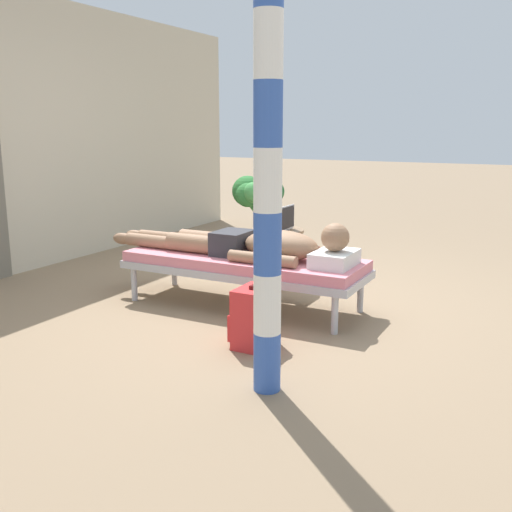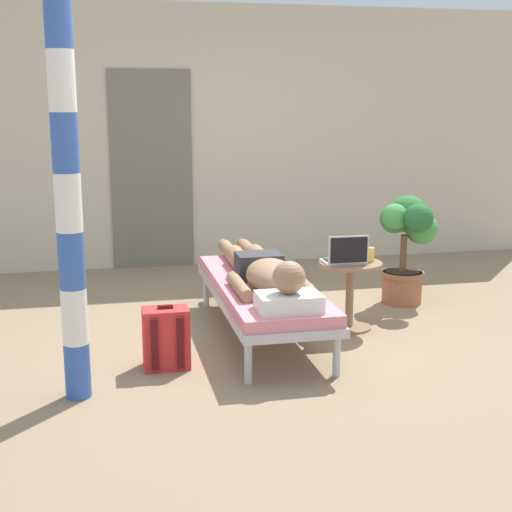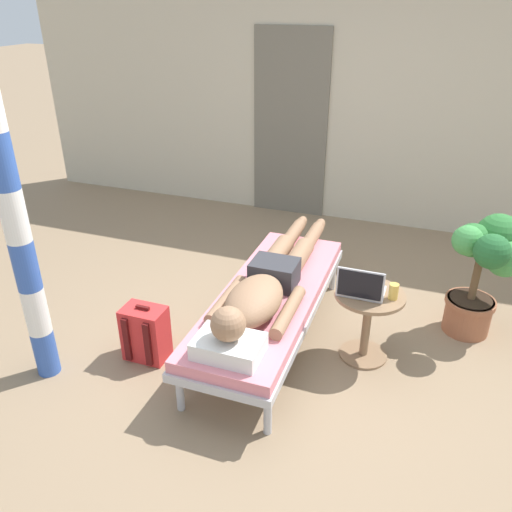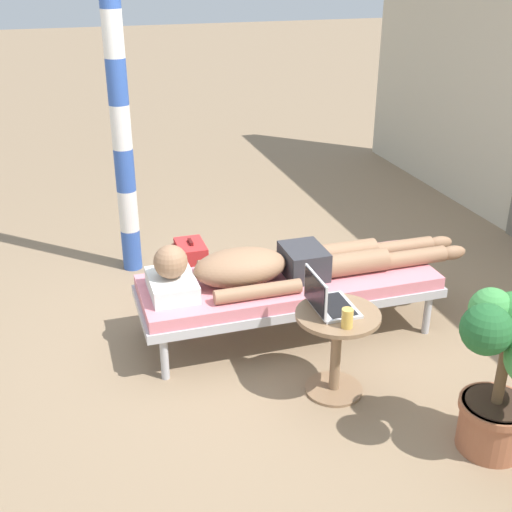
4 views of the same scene
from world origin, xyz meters
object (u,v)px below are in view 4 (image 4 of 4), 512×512
person_reclining (276,265)px  laptop (326,300)px  porch_post (121,127)px  lounge_chair (289,286)px  side_table (337,339)px  backpack (192,268)px  drink_glass (347,318)px

person_reclining → laptop: bearing=6.9°
porch_post → person_reclining: bearing=30.7°
porch_post → lounge_chair: bearing=33.6°
porch_post → side_table: bearing=24.3°
lounge_chair → side_table: side_table is taller
lounge_chair → backpack: 0.91m
backpack → person_reclining: bearing=27.9°
side_table → drink_glass: bearing=-6.1°
person_reclining → porch_post: bearing=-149.3°
laptop → drink_glass: laptop is taller
laptop → backpack: 1.52m
lounge_chair → person_reclining: person_reclining is taller
lounge_chair → side_table: size_ratio=3.78×
lounge_chair → person_reclining: (-0.00, -0.09, 0.17)m
person_reclining → drink_glass: bearing=7.5°
lounge_chair → backpack: size_ratio=4.66×
lounge_chair → person_reclining: bearing=-90.0°
side_table → drink_glass: (0.15, -0.02, 0.22)m
laptop → backpack: size_ratio=0.73×
person_reclining → backpack: (-0.75, -0.40, -0.32)m
backpack → lounge_chair: bearing=33.1°
laptop → drink_glass: (0.21, 0.04, -0.00)m
backpack → side_table: bearing=20.0°
lounge_chair → drink_glass: bearing=1.5°
person_reclining → drink_glass: size_ratio=19.84×
lounge_chair → laptop: size_ratio=6.37×
person_reclining → porch_post: size_ratio=0.93×
side_table → drink_glass: drink_glass is taller
drink_glass → porch_post: size_ratio=0.05×
laptop → backpack: bearing=-161.1°
laptop → drink_glass: bearing=9.5°
laptop → drink_glass: size_ratio=2.83×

